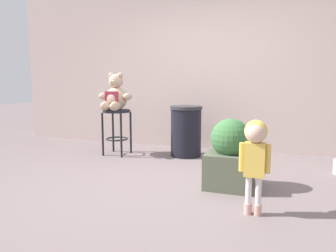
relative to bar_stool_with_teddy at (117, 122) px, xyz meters
name	(u,v)px	position (x,y,z in m)	size (l,w,h in m)	color
ground_plane	(163,184)	(1.23, -1.17, -0.52)	(24.00, 24.00, 0.00)	slate
building_wall	(209,53)	(1.23, 1.09, 1.12)	(7.46, 0.30, 3.27)	#B8A19A
bar_stool_with_teddy	(117,122)	(0.00, 0.00, 0.00)	(0.43, 0.43, 0.71)	black
teddy_bear	(115,96)	(0.00, -0.03, 0.41)	(0.55, 0.49, 0.58)	tan
child_walking	(255,147)	(2.26, -1.68, 0.09)	(0.27, 0.21, 0.84)	#D19B8F
trash_bin	(186,131)	(1.06, 0.27, -0.13)	(0.50, 0.50, 0.78)	black
planter_with_shrub	(230,156)	(1.95, -1.00, -0.17)	(0.50, 0.50, 0.76)	#505643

